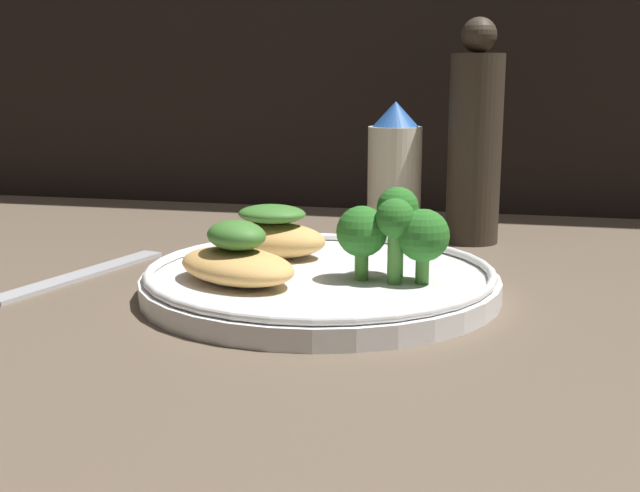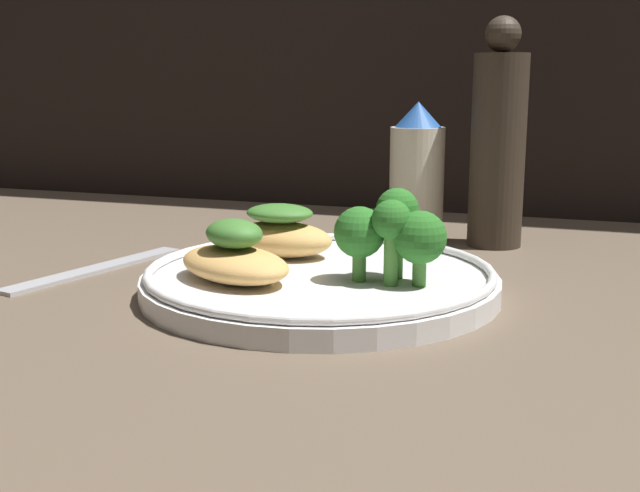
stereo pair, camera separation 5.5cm
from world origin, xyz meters
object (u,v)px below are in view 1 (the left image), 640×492
plate (320,280)px  sauce_bottle (394,174)px  broccoli_bunch (394,229)px  pepper_grinder (475,142)px

plate → sauce_bottle: 21.18cm
broccoli_bunch → pepper_grinder: 21.84cm
plate → broccoli_bunch: 6.53cm
sauce_bottle → plate: bearing=-96.1°
broccoli_bunch → pepper_grinder: (4.14, 21.05, 4.12)cm
sauce_bottle → pepper_grinder: bearing=0.0°
plate → pepper_grinder: (9.30, 20.46, 8.08)cm
sauce_bottle → pepper_grinder: pepper_grinder is taller
plate → broccoli_bunch: size_ratio=3.28×
broccoli_bunch → plate: bearing=173.5°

